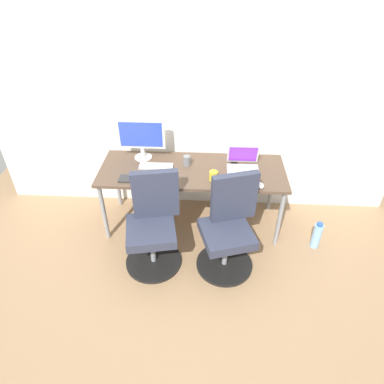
# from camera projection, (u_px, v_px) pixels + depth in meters

# --- Properties ---
(ground_plane) EXTENTS (5.28, 5.28, 0.00)m
(ground_plane) POSITION_uv_depth(u_px,v_px,m) (192.00, 222.00, 3.81)
(ground_plane) COLOR #9E7A56
(back_wall) EXTENTS (4.40, 0.04, 2.60)m
(back_wall) POSITION_uv_depth(u_px,v_px,m) (195.00, 96.00, 3.37)
(back_wall) COLOR white
(back_wall) RESTS_ON ground
(desk) EXTENTS (1.85, 0.67, 0.70)m
(desk) POSITION_uv_depth(u_px,v_px,m) (192.00, 174.00, 3.43)
(desk) COLOR brown
(desk) RESTS_ON ground
(office_chair_left) EXTENTS (0.54, 0.54, 0.94)m
(office_chair_left) POSITION_uv_depth(u_px,v_px,m) (153.00, 226.00, 3.13)
(office_chair_left) COLOR black
(office_chair_left) RESTS_ON ground
(office_chair_right) EXTENTS (0.55, 0.55, 0.94)m
(office_chair_right) POSITION_uv_depth(u_px,v_px,m) (229.00, 229.00, 3.10)
(office_chair_right) COLOR black
(office_chair_right) RESTS_ON ground
(water_bottle_on_floor) EXTENTS (0.09, 0.09, 0.31)m
(water_bottle_on_floor) POSITION_uv_depth(u_px,v_px,m) (317.00, 235.00, 3.42)
(water_bottle_on_floor) COLOR #8CBFF2
(water_bottle_on_floor) RESTS_ON ground
(desktop_monitor) EXTENTS (0.48, 0.18, 0.43)m
(desktop_monitor) POSITION_uv_depth(u_px,v_px,m) (141.00, 136.00, 3.42)
(desktop_monitor) COLOR silver
(desktop_monitor) RESTS_ON desk
(open_laptop) EXTENTS (0.31, 0.27, 0.22)m
(open_laptop) POSITION_uv_depth(u_px,v_px,m) (243.00, 164.00, 3.37)
(open_laptop) COLOR silver
(open_laptop) RESTS_ON desk
(keyboard_by_monitor) EXTENTS (0.34, 0.12, 0.02)m
(keyboard_by_monitor) POSITION_uv_depth(u_px,v_px,m) (137.00, 179.00, 3.24)
(keyboard_by_monitor) COLOR #2D2D2D
(keyboard_by_monitor) RESTS_ON desk
(keyboard_by_laptop) EXTENTS (0.34, 0.12, 0.02)m
(keyboard_by_laptop) POSITION_uv_depth(u_px,v_px,m) (156.00, 166.00, 3.42)
(keyboard_by_laptop) COLOR #B7B7B7
(keyboard_by_laptop) RESTS_ON desk
(mouse_by_monitor) EXTENTS (0.06, 0.10, 0.03)m
(mouse_by_monitor) POSITION_uv_depth(u_px,v_px,m) (234.00, 185.00, 3.15)
(mouse_by_monitor) COLOR #515156
(mouse_by_monitor) RESTS_ON desk
(mouse_by_laptop) EXTENTS (0.06, 0.10, 0.03)m
(mouse_by_laptop) POSITION_uv_depth(u_px,v_px,m) (261.00, 185.00, 3.14)
(mouse_by_laptop) COLOR silver
(mouse_by_laptop) RESTS_ON desk
(coffee_mug) EXTENTS (0.08, 0.08, 0.09)m
(coffee_mug) POSITION_uv_depth(u_px,v_px,m) (213.00, 176.00, 3.21)
(coffee_mug) COLOR yellow
(coffee_mug) RESTS_ON desk
(pen_cup) EXTENTS (0.07, 0.07, 0.10)m
(pen_cup) POSITION_uv_depth(u_px,v_px,m) (187.00, 161.00, 3.42)
(pen_cup) COLOR slate
(pen_cup) RESTS_ON desk
(phone_near_monitor) EXTENTS (0.07, 0.14, 0.01)m
(phone_near_monitor) POSITION_uv_depth(u_px,v_px,m) (234.00, 160.00, 3.53)
(phone_near_monitor) COLOR black
(phone_near_monitor) RESTS_ON desk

